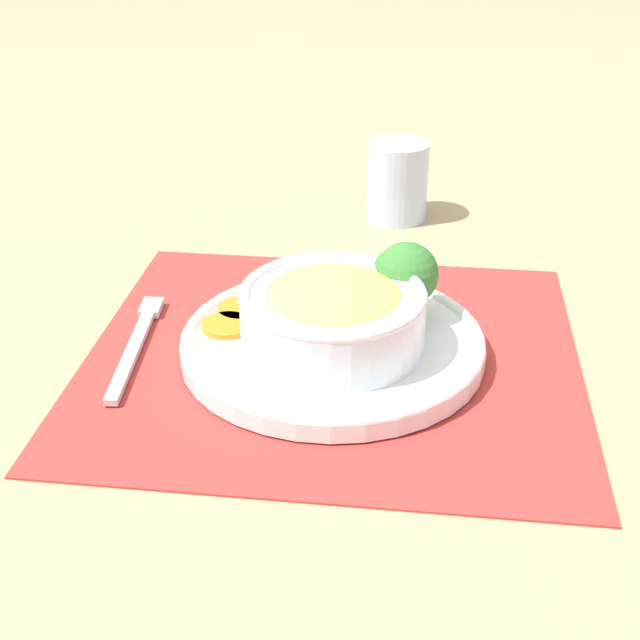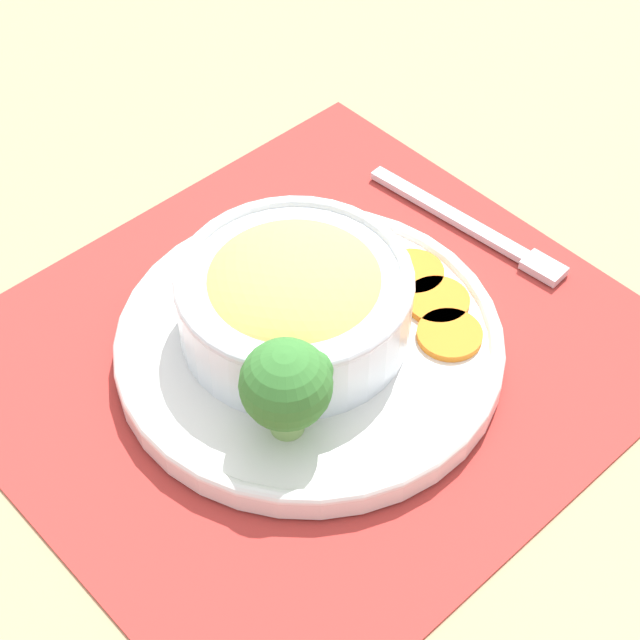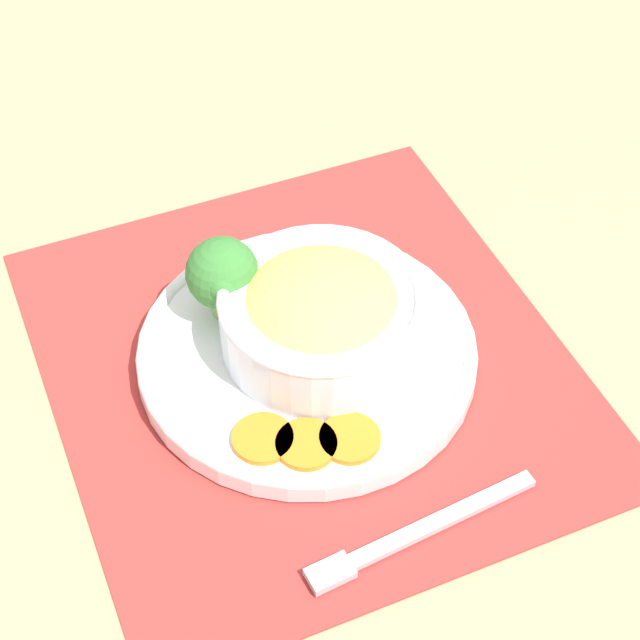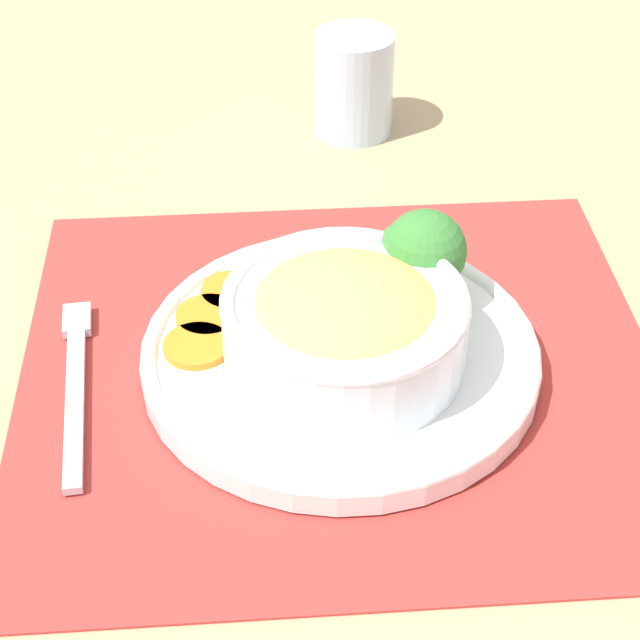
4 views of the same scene
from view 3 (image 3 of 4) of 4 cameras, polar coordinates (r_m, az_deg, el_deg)
The scene contains 9 objects.
ground_plane at distance 0.87m, azimuth -0.69°, elevation -2.33°, with size 4.00×4.00×0.00m, color tan.
placemat at distance 0.87m, azimuth -0.69°, elevation -2.24°, with size 0.48×0.45×0.00m.
plate at distance 0.86m, azimuth -0.69°, elevation -1.67°, with size 0.27×0.27×0.02m.
bowl at distance 0.84m, azimuth 0.17°, elevation 0.25°, with size 0.16×0.16×0.07m.
broccoli_floret at distance 0.86m, azimuth -5.23°, elevation 2.44°, with size 0.06×0.06×0.07m.
carrot_slice_near at distance 0.80m, azimuth -3.07°, elevation -6.33°, with size 0.05×0.05×0.01m.
carrot_slice_middle at distance 0.79m, azimuth -0.74°, elevation -6.65°, with size 0.05×0.05×0.01m.
carrot_slice_far at distance 0.80m, azimuth 1.61°, elevation -6.33°, with size 0.05×0.05×0.01m.
fork at distance 0.77m, azimuth 4.31°, elevation -11.61°, with size 0.02×0.18×0.01m.
Camera 3 is at (-0.50, 0.26, 0.66)m, focal length 60.00 mm.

